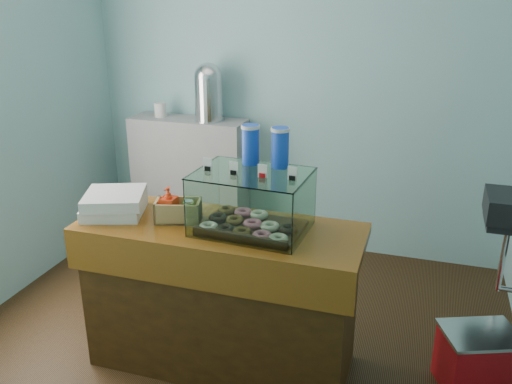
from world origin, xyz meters
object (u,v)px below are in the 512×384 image
(display_case, at_px, (254,197))
(coffee_urn, at_px, (209,91))
(counter, at_px, (221,296))
(red_cooler, at_px, (477,359))

(display_case, height_order, coffee_urn, coffee_urn)
(counter, relative_size, coffee_urn, 3.35)
(display_case, distance_m, red_cooler, 1.56)
(counter, xyz_separation_m, red_cooler, (1.45, 0.23, -0.28))
(display_case, relative_size, red_cooler, 1.26)
(red_cooler, bearing_deg, counter, 167.27)
(counter, bearing_deg, red_cooler, 9.03)
(display_case, bearing_deg, red_cooler, 11.63)
(counter, distance_m, display_case, 0.65)
(display_case, bearing_deg, coffee_urn, 123.31)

